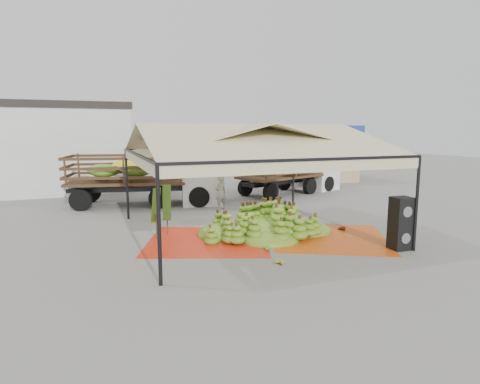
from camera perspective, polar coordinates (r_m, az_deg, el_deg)
name	(u,v)px	position (r m, az deg, el deg)	size (l,w,h in m)	color
ground	(249,232)	(15.08, 1.33, -5.75)	(90.00, 90.00, 0.00)	slate
canopy_tent	(250,144)	(14.60, 1.38, 6.88)	(8.10, 8.10, 4.00)	black
building_white	(7,148)	(27.89, -30.27, 5.42)	(14.30, 6.30, 5.40)	silver
building_tan	(307,153)	(30.77, 9.48, 5.52)	(6.30, 5.30, 4.10)	tan
tarp_left	(208,241)	(14.00, -4.57, -6.92)	(4.06, 3.87, 0.01)	red
tarp_right	(330,238)	(14.69, 12.65, -6.35)	(3.86, 4.05, 0.01)	orange
banana_heap	(269,218)	(14.89, 4.08, -3.74)	(5.24, 4.31, 1.12)	#4C801A
hand_yellow_a	(277,262)	(11.56, 5.35, -9.84)	(0.46, 0.38, 0.21)	gold
hand_yellow_b	(290,238)	(14.02, 7.08, -6.46)	(0.50, 0.41, 0.23)	gold
hand_red_a	(319,232)	(15.04, 11.13, -5.61)	(0.39, 0.32, 0.18)	#541A13
hand_red_b	(340,228)	(15.73, 14.07, -4.98)	(0.50, 0.41, 0.23)	#552213
hand_green	(264,247)	(12.89, 3.46, -7.85)	(0.45, 0.37, 0.20)	#42811B
hanging_bunches	(264,161)	(15.49, 3.49, 4.46)	(1.74, 0.24, 0.20)	#547518
speaker_stack	(401,223)	(13.79, 21.88, -4.16)	(0.63, 0.56, 1.70)	black
banana_leaves	(164,237)	(14.67, -10.83, -6.33)	(0.96, 1.36, 3.70)	#386B1C
vendor	(221,193)	(19.23, -2.77, -0.08)	(0.60, 0.39, 1.64)	gray
truck_left	(153,173)	(20.91, -12.25, 2.66)	(8.02, 4.13, 2.63)	#4F2E1A
truck_right	(294,169)	(24.56, 7.65, 3.32)	(7.33, 4.62, 2.38)	#4F301A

